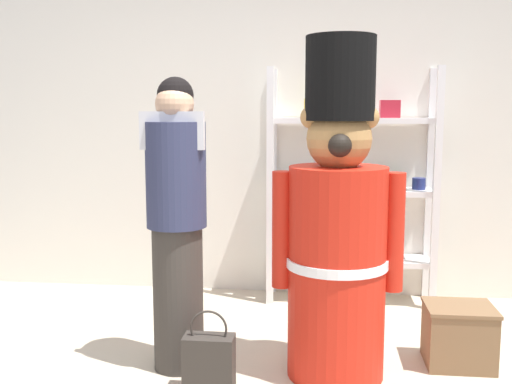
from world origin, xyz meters
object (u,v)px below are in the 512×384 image
(teddy_bear_guard, at_px, (337,234))
(display_crate, at_px, (459,335))
(person_shopper, at_px, (177,220))
(merchandise_shelf, at_px, (350,184))
(shopping_bag, at_px, (209,363))

(teddy_bear_guard, distance_m, display_crate, 0.95)
(person_shopper, xyz_separation_m, display_crate, (1.56, 0.20, -0.67))
(merchandise_shelf, bearing_deg, teddy_bear_guard, -95.48)
(merchandise_shelf, height_order, display_crate, merchandise_shelf)
(merchandise_shelf, bearing_deg, person_shopper, -127.16)
(shopping_bag, xyz_separation_m, display_crate, (1.34, 0.49, 0.02))
(teddy_bear_guard, relative_size, display_crate, 4.77)
(shopping_bag, bearing_deg, merchandise_shelf, 64.28)
(teddy_bear_guard, xyz_separation_m, shopping_bag, (-0.64, -0.29, -0.62))
(person_shopper, distance_m, shopping_bag, 0.77)
(person_shopper, height_order, display_crate, person_shopper)
(display_crate, bearing_deg, merchandise_shelf, 117.18)
(teddy_bear_guard, height_order, display_crate, teddy_bear_guard)
(merchandise_shelf, bearing_deg, display_crate, -62.82)
(person_shopper, bearing_deg, merchandise_shelf, 52.84)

